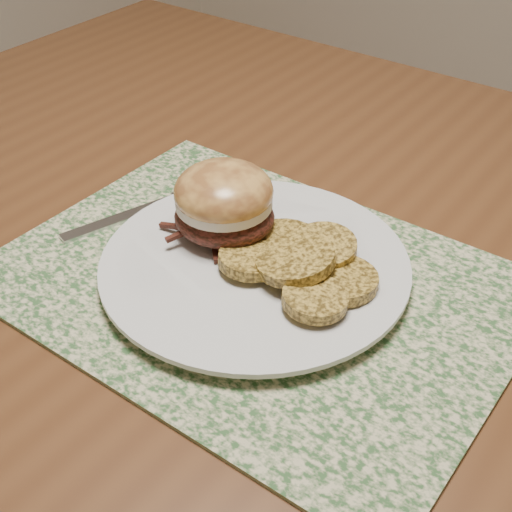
{
  "coord_description": "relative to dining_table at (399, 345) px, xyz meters",
  "views": [
    {
      "loc": [
        0.18,
        -0.48,
        1.15
      ],
      "look_at": [
        -0.1,
        -0.1,
        0.79
      ],
      "focal_mm": 50.0,
      "sensor_mm": 36.0,
      "label": 1
    }
  ],
  "objects": [
    {
      "name": "dining_table",
      "position": [
        0.0,
        0.0,
        0.0
      ],
      "size": [
        1.5,
        0.9,
        0.75
      ],
      "color": "#553118",
      "rests_on": "ground"
    },
    {
      "name": "placemat",
      "position": [
        -0.11,
        -0.09,
        0.08
      ],
      "size": [
        0.45,
        0.33,
        0.0
      ],
      "primitive_type": "cube",
      "color": "#32572C",
      "rests_on": "dining_table"
    },
    {
      "name": "dinner_plate",
      "position": [
        -0.11,
        -0.08,
        0.09
      ],
      "size": [
        0.26,
        0.26,
        0.02
      ],
      "primitive_type": "cylinder",
      "color": "silver",
      "rests_on": "placemat"
    },
    {
      "name": "pork_sandwich",
      "position": [
        -0.16,
        -0.06,
        0.13
      ],
      "size": [
        0.11,
        0.1,
        0.07
      ],
      "rotation": [
        0.0,
        0.0,
        0.14
      ],
      "color": "black",
      "rests_on": "dinner_plate"
    },
    {
      "name": "roasted_potatoes",
      "position": [
        -0.07,
        -0.07,
        0.11
      ],
      "size": [
        0.15,
        0.13,
        0.04
      ],
      "color": "#B78F35",
      "rests_on": "dinner_plate"
    },
    {
      "name": "fork",
      "position": [
        -0.27,
        -0.06,
        0.09
      ],
      "size": [
        0.07,
        0.17,
        0.0
      ],
      "rotation": [
        0.0,
        0.0,
        -0.32
      ],
      "color": "silver",
      "rests_on": "placemat"
    }
  ]
}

